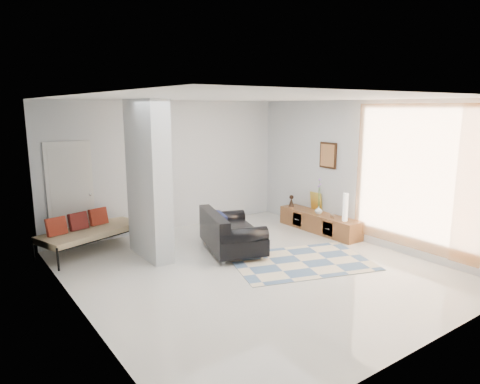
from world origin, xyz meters
TOP-DOWN VIEW (x-y plane):
  - floor at (0.00, 0.00)m, footprint 6.00×6.00m
  - ceiling at (0.00, 0.00)m, footprint 6.00×6.00m
  - wall_back at (0.00, 3.00)m, footprint 6.00×0.00m
  - wall_front at (0.00, -3.00)m, footprint 6.00×0.00m
  - wall_left at (-2.75, 0.00)m, footprint 0.00×6.00m
  - wall_right at (2.75, 0.00)m, footprint 0.00×6.00m
  - partition_column at (-1.10, 1.60)m, footprint 0.35×1.20m
  - hallway_door at (-2.10, 2.96)m, footprint 0.85×0.06m
  - curtain at (2.67, -1.15)m, footprint 0.00×2.55m
  - wall_art at (2.72, 0.93)m, footprint 0.04×0.45m
  - media_console at (2.52, 0.93)m, footprint 0.45×2.06m
  - loveseat at (0.19, 0.97)m, footprint 1.32×1.74m
  - daybed at (-1.93, 2.46)m, footprint 2.03×1.34m
  - area_rug at (0.90, -0.23)m, footprint 2.72×2.22m
  - cylinder_lamp at (2.50, 0.21)m, footprint 0.10×0.10m
  - bronze_figurine at (2.47, 1.78)m, footprint 0.14×0.14m
  - vase at (2.47, 0.91)m, footprint 0.18×0.18m

SIDE VIEW (x-z plane):
  - floor at x=0.00m, z-range 0.00..0.00m
  - area_rug at x=0.90m, z-range 0.00..0.01m
  - media_console at x=2.52m, z-range -0.20..0.60m
  - loveseat at x=0.19m, z-range -0.02..0.74m
  - daybed at x=-1.93m, z-range 0.03..0.80m
  - vase at x=2.47m, z-range 0.40..0.57m
  - bronze_figurine at x=2.47m, z-range 0.40..0.67m
  - cylinder_lamp at x=2.50m, z-range 0.40..0.97m
  - hallway_door at x=-2.10m, z-range 0.00..2.04m
  - partition_column at x=-1.10m, z-range 0.00..2.80m
  - wall_back at x=0.00m, z-range -1.60..4.40m
  - wall_front at x=0.00m, z-range -1.60..4.40m
  - wall_left at x=-2.75m, z-range -1.60..4.40m
  - wall_right at x=2.75m, z-range -1.60..4.40m
  - curtain at x=2.67m, z-range 0.17..2.72m
  - wall_art at x=2.72m, z-range 1.38..1.92m
  - ceiling at x=0.00m, z-range 2.80..2.80m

